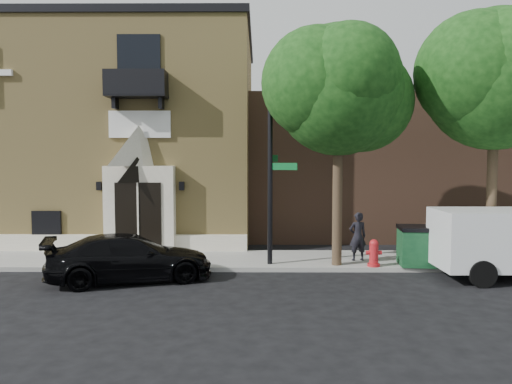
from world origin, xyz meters
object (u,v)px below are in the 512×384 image
(black_sedan, at_px, (130,258))
(street_sign, at_px, (271,169))
(pedestrian_near, at_px, (358,236))
(pedestrian_far, at_px, (433,238))
(fire_hydrant, at_px, (374,253))
(dumpster, at_px, (429,246))

(black_sedan, bearing_deg, street_sign, -84.64)
(pedestrian_near, height_order, pedestrian_far, pedestrian_near)
(street_sign, height_order, fire_hydrant, street_sign)
(pedestrian_near, distance_m, pedestrian_far, 2.60)
(fire_hydrant, relative_size, pedestrian_near, 0.53)
(dumpster, relative_size, pedestrian_near, 1.24)
(black_sedan, height_order, pedestrian_far, pedestrian_far)
(fire_hydrant, height_order, dumpster, dumpster)
(street_sign, bearing_deg, pedestrian_far, 23.78)
(street_sign, xyz_separation_m, fire_hydrant, (3.33, -0.37, -2.71))
(street_sign, bearing_deg, dumpster, 14.98)
(dumpster, distance_m, pedestrian_far, 0.94)
(pedestrian_near, bearing_deg, pedestrian_far, 172.91)
(pedestrian_near, bearing_deg, fire_hydrant, 101.40)
(fire_hydrant, xyz_separation_m, dumpster, (1.85, 0.17, 0.22))
(fire_hydrant, bearing_deg, pedestrian_far, 24.37)
(black_sedan, distance_m, pedestrian_far, 10.08)
(pedestrian_far, bearing_deg, dumpster, 175.04)
(black_sedan, height_order, dumpster, dumpster)
(dumpster, xyz_separation_m, pedestrian_near, (-2.19, 0.74, 0.18))
(street_sign, xyz_separation_m, dumpster, (5.17, -0.19, -2.49))
(street_sign, xyz_separation_m, pedestrian_far, (5.57, 0.65, -2.38))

